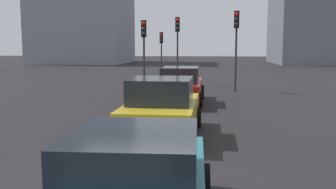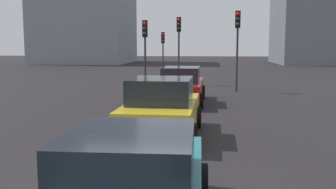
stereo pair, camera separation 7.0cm
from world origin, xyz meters
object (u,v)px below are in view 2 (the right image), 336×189
Objects in this scene: car_yellow_second at (162,109)px; car_teal_third at (133,188)px; traffic_light_near_right at (163,44)px; car_red_lead at (182,86)px; traffic_light_far_left at (238,34)px; traffic_light_near_left at (145,40)px; traffic_light_far_right at (179,36)px.

car_teal_third is (-5.83, -0.35, -0.06)m from car_yellow_second.
traffic_light_near_right is at bearing 7.64° from car_yellow_second.
car_red_lead is 5.70m from traffic_light_far_left.
car_yellow_second is at bearing 6.89° from traffic_light_near_left.
traffic_light_near_left is 0.89× the size of traffic_light_far_left.
car_teal_third is 0.99× the size of traffic_light_far_left.
traffic_light_far_left is at bearing -9.55° from car_teal_third.
car_teal_third is 1.11× the size of traffic_light_near_left.
traffic_light_near_right reaches higher than car_teal_third.
traffic_light_far_left is at bearing 23.31° from traffic_light_near_right.
traffic_light_far_right is at bearing -130.43° from traffic_light_far_left.
traffic_light_far_left is (-10.70, -5.28, 0.53)m from traffic_light_near_right.
car_yellow_second reaches higher than car_teal_third.
car_red_lead reaches higher than car_teal_third.
traffic_light_near_right reaches higher than car_red_lead.
car_yellow_second is 10.99m from traffic_light_near_left.
car_yellow_second is 11.41m from traffic_light_far_left.
car_red_lead is at bearing -26.35° from traffic_light_far_left.
car_teal_third is at bearing 3.07° from traffic_light_near_right.
traffic_light_near_left reaches higher than traffic_light_near_right.
car_red_lead is 8.20m from traffic_light_far_right.
car_yellow_second is (-6.35, 0.09, 0.02)m from car_red_lead.
car_teal_third is 17.00m from traffic_light_far_left.
traffic_light_far_left is (0.25, -4.94, 0.33)m from traffic_light_near_left.
traffic_light_near_left reaches higher than car_teal_third.
traffic_light_near_right is at bearing -168.40° from traffic_light_far_right.
car_yellow_second is 1.08× the size of traffic_light_near_left.
car_teal_third is at bearing 3.96° from traffic_light_near_left.
traffic_light_far_right is at bearing 5.99° from car_red_lead.
traffic_light_near_left is 4.96m from traffic_light_far_left.
traffic_light_near_left is at bearing 29.00° from car_red_lead.
car_yellow_second is at bearing 179.77° from car_red_lead.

